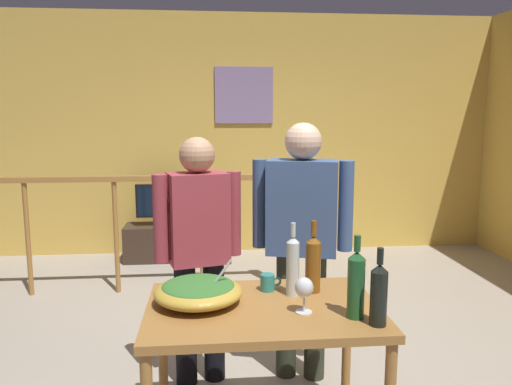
% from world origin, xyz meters
% --- Properties ---
extents(ground_plane, '(7.98, 7.98, 0.00)m').
position_xyz_m(ground_plane, '(0.00, 0.00, 0.00)').
color(ground_plane, '#9E9384').
extents(back_wall, '(6.14, 0.10, 2.81)m').
position_xyz_m(back_wall, '(0.00, 2.89, 1.40)').
color(back_wall, gold).
rests_on(back_wall, ground_plane).
extents(framed_picture, '(0.68, 0.03, 0.65)m').
position_xyz_m(framed_picture, '(0.04, 2.83, 1.87)').
color(framed_picture, gray).
extents(stair_railing, '(3.24, 0.10, 1.15)m').
position_xyz_m(stair_railing, '(-0.69, 1.49, 0.73)').
color(stair_railing, '#9E6B33').
rests_on(stair_railing, ground_plane).
extents(tv_console, '(0.90, 0.40, 0.40)m').
position_xyz_m(tv_console, '(-0.89, 2.54, 0.20)').
color(tv_console, '#38281E').
rests_on(tv_console, ground_plane).
extents(flat_screen_tv, '(0.62, 0.12, 0.47)m').
position_xyz_m(flat_screen_tv, '(-0.89, 2.51, 0.68)').
color(flat_screen_tv, black).
rests_on(flat_screen_tv, tv_console).
extents(serving_table, '(1.10, 0.75, 0.76)m').
position_xyz_m(serving_table, '(-0.13, -0.88, 0.67)').
color(serving_table, '#9E6B33').
rests_on(serving_table, ground_plane).
extents(salad_bowl, '(0.43, 0.43, 0.22)m').
position_xyz_m(salad_bowl, '(-0.44, -0.81, 0.82)').
color(salad_bowl, gold).
rests_on(salad_bowl, serving_table).
extents(wine_glass, '(0.08, 0.08, 0.17)m').
position_xyz_m(wine_glass, '(0.05, -0.97, 0.87)').
color(wine_glass, silver).
rests_on(wine_glass, serving_table).
extents(wine_bottle_green, '(0.08, 0.08, 0.38)m').
position_xyz_m(wine_bottle_green, '(0.26, -1.05, 0.92)').
color(wine_bottle_green, '#1E5628').
rests_on(wine_bottle_green, serving_table).
extents(wine_bottle_clear, '(0.06, 0.06, 0.37)m').
position_xyz_m(wine_bottle_clear, '(0.03, -0.75, 0.92)').
color(wine_bottle_clear, silver).
rests_on(wine_bottle_clear, serving_table).
extents(wine_bottle_dark, '(0.07, 0.07, 0.34)m').
position_xyz_m(wine_bottle_dark, '(0.34, -1.14, 0.90)').
color(wine_bottle_dark, black).
rests_on(wine_bottle_dark, serving_table).
extents(wine_bottle_amber, '(0.08, 0.08, 0.37)m').
position_xyz_m(wine_bottle_amber, '(0.14, -0.71, 0.91)').
color(wine_bottle_amber, brown).
rests_on(wine_bottle_amber, serving_table).
extents(mug_teal, '(0.11, 0.07, 0.09)m').
position_xyz_m(mug_teal, '(-0.08, -0.67, 0.80)').
color(mug_teal, teal).
rests_on(mug_teal, serving_table).
extents(person_standing_left, '(0.52, 0.30, 1.53)m').
position_xyz_m(person_standing_left, '(-0.45, -0.17, 0.89)').
color(person_standing_left, black).
rests_on(person_standing_left, ground_plane).
extents(person_standing_right, '(0.60, 0.32, 1.61)m').
position_xyz_m(person_standing_right, '(0.18, -0.17, 0.96)').
color(person_standing_right, '#2D3323').
rests_on(person_standing_right, ground_plane).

